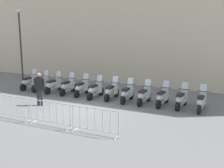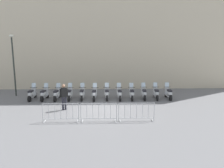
# 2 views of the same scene
# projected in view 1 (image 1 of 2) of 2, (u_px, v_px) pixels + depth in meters

# --- Properties ---
(ground_plane) EXTENTS (120.00, 120.00, 0.00)m
(ground_plane) POSITION_uv_depth(u_px,v_px,m) (82.00, 110.00, 14.68)
(ground_plane) COLOR slate
(motorcycle_0) EXTENTS (0.63, 1.72, 1.24)m
(motorcycle_0) POSITION_uv_depth(u_px,v_px,m) (29.00, 82.00, 18.94)
(motorcycle_0) COLOR black
(motorcycle_0) RESTS_ON ground
(motorcycle_1) EXTENTS (0.59, 1.72, 1.24)m
(motorcycle_1) POSITION_uv_depth(u_px,v_px,m) (41.00, 84.00, 18.50)
(motorcycle_1) COLOR black
(motorcycle_1) RESTS_ON ground
(motorcycle_2) EXTENTS (0.60, 1.72, 1.24)m
(motorcycle_2) POSITION_uv_depth(u_px,v_px,m) (53.00, 85.00, 18.06)
(motorcycle_2) COLOR black
(motorcycle_2) RESTS_ON ground
(motorcycle_3) EXTENTS (0.69, 1.71, 1.24)m
(motorcycle_3) POSITION_uv_depth(u_px,v_px,m) (67.00, 87.00, 17.71)
(motorcycle_3) COLOR black
(motorcycle_3) RESTS_ON ground
(motorcycle_4) EXTENTS (0.68, 1.71, 1.24)m
(motorcycle_4) POSITION_uv_depth(u_px,v_px,m) (81.00, 88.00, 17.32)
(motorcycle_4) COLOR black
(motorcycle_4) RESTS_ON ground
(motorcycle_5) EXTENTS (0.61, 1.72, 1.24)m
(motorcycle_5) POSITION_uv_depth(u_px,v_px,m) (95.00, 90.00, 16.78)
(motorcycle_5) COLOR black
(motorcycle_5) RESTS_ON ground
(motorcycle_6) EXTENTS (0.66, 1.72, 1.24)m
(motorcycle_6) POSITION_uv_depth(u_px,v_px,m) (111.00, 92.00, 16.47)
(motorcycle_6) COLOR black
(motorcycle_6) RESTS_ON ground
(motorcycle_7) EXTENTS (0.68, 1.71, 1.24)m
(motorcycle_7) POSITION_uv_depth(u_px,v_px,m) (127.00, 94.00, 15.98)
(motorcycle_7) COLOR black
(motorcycle_7) RESTS_ON ground
(motorcycle_8) EXTENTS (0.61, 1.72, 1.24)m
(motorcycle_8) POSITION_uv_depth(u_px,v_px,m) (144.00, 96.00, 15.58)
(motorcycle_8) COLOR black
(motorcycle_8) RESTS_ON ground
(motorcycle_9) EXTENTS (0.59, 1.72, 1.24)m
(motorcycle_9) POSITION_uv_depth(u_px,v_px,m) (162.00, 97.00, 15.23)
(motorcycle_9) COLOR black
(motorcycle_9) RESTS_ON ground
(motorcycle_10) EXTENTS (0.58, 1.73, 1.24)m
(motorcycle_10) POSITION_uv_depth(u_px,v_px,m) (181.00, 100.00, 14.84)
(motorcycle_10) COLOR black
(motorcycle_10) RESTS_ON ground
(motorcycle_11) EXTENTS (0.67, 1.72, 1.24)m
(motorcycle_11) POSITION_uv_depth(u_px,v_px,m) (201.00, 102.00, 14.39)
(motorcycle_11) COLOR black
(motorcycle_11) RESTS_ON ground
(barrier_segment_0) EXTENTS (2.02, 0.76, 1.07)m
(barrier_segment_0) POSITION_uv_depth(u_px,v_px,m) (11.00, 108.00, 13.23)
(barrier_segment_0) COLOR #B2B5B7
(barrier_segment_0) RESTS_ON ground
(barrier_segment_1) EXTENTS (2.02, 0.76, 1.07)m
(barrier_segment_1) POSITION_uv_depth(u_px,v_px,m) (50.00, 114.00, 12.33)
(barrier_segment_1) COLOR #B2B5B7
(barrier_segment_1) RESTS_ON ground
(barrier_segment_2) EXTENTS (2.02, 0.76, 1.07)m
(barrier_segment_2) POSITION_uv_depth(u_px,v_px,m) (95.00, 121.00, 11.43)
(barrier_segment_2) COLOR #B2B5B7
(barrier_segment_2) RESTS_ON ground
(street_lamp) EXTENTS (0.36, 0.36, 5.06)m
(street_lamp) POSITION_uv_depth(u_px,v_px,m) (20.00, 39.00, 20.37)
(street_lamp) COLOR #2D332D
(street_lamp) RESTS_ON ground
(officer_near_row_end) EXTENTS (0.48, 0.38, 1.73)m
(officer_near_row_end) POSITION_uv_depth(u_px,v_px,m) (39.00, 87.00, 15.22)
(officer_near_row_end) COLOR #23232D
(officer_near_row_end) RESTS_ON ground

